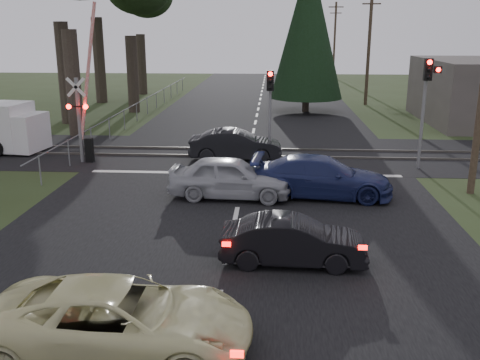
# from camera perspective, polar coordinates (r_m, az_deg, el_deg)

# --- Properties ---
(ground) EXTENTS (120.00, 120.00, 0.00)m
(ground) POSITION_cam_1_polar(r_m,az_deg,el_deg) (14.68, -1.28, -7.72)
(ground) COLOR #2B3719
(ground) RESTS_ON ground
(road) EXTENTS (14.00, 100.00, 0.01)m
(road) POSITION_cam_1_polar(r_m,az_deg,el_deg) (24.16, 0.73, 1.79)
(road) COLOR black
(road) RESTS_ON ground
(rail_corridor) EXTENTS (120.00, 8.00, 0.01)m
(rail_corridor) POSITION_cam_1_polar(r_m,az_deg,el_deg) (26.10, 0.95, 2.86)
(rail_corridor) COLOR black
(rail_corridor) RESTS_ON ground
(stop_line) EXTENTS (13.00, 0.35, 0.00)m
(stop_line) POSITION_cam_1_polar(r_m,az_deg,el_deg) (22.42, 0.49, 0.70)
(stop_line) COLOR silver
(stop_line) RESTS_ON ground
(rail_near) EXTENTS (120.00, 0.12, 0.10)m
(rail_near) POSITION_cam_1_polar(r_m,az_deg,el_deg) (25.31, 0.87, 2.55)
(rail_near) COLOR #59544C
(rail_near) RESTS_ON ground
(rail_far) EXTENTS (120.00, 0.12, 0.10)m
(rail_far) POSITION_cam_1_polar(r_m,az_deg,el_deg) (26.87, 1.03, 3.33)
(rail_far) COLOR #59544C
(rail_far) RESTS_ON ground
(crossing_signal) EXTENTS (1.62, 0.38, 6.96)m
(crossing_signal) POSITION_cam_1_polar(r_m,az_deg,el_deg) (24.98, -16.30, 6.43)
(crossing_signal) COLOR slate
(crossing_signal) RESTS_ON ground
(traffic_signal_right) EXTENTS (0.68, 0.48, 4.70)m
(traffic_signal_right) POSITION_cam_1_polar(r_m,az_deg,el_deg) (23.89, 19.31, 8.83)
(traffic_signal_right) COLOR slate
(traffic_signal_right) RESTS_ON ground
(traffic_signal_center) EXTENTS (0.32, 0.48, 4.10)m
(traffic_signal_center) POSITION_cam_1_polar(r_m,az_deg,el_deg) (24.28, 3.22, 8.57)
(traffic_signal_center) COLOR slate
(traffic_signal_center) RESTS_ON ground
(utility_pole_mid) EXTENTS (1.80, 0.26, 9.00)m
(utility_pole_mid) POSITION_cam_1_polar(r_m,az_deg,el_deg) (44.04, 13.60, 13.92)
(utility_pole_mid) COLOR #4C3D2D
(utility_pole_mid) RESTS_ON ground
(utility_pole_far) EXTENTS (1.80, 0.26, 9.00)m
(utility_pole_far) POSITION_cam_1_polar(r_m,az_deg,el_deg) (68.81, 10.06, 14.65)
(utility_pole_far) COLOR #4C3D2D
(utility_pole_far) RESTS_ON ground
(conifer_tree) EXTENTS (5.20, 5.20, 11.00)m
(conifer_tree) POSITION_cam_1_polar(r_m,az_deg,el_deg) (39.48, 7.28, 15.90)
(conifer_tree) COLOR #473D33
(conifer_tree) RESTS_ON ground
(fence_left) EXTENTS (0.10, 36.00, 1.20)m
(fence_left) POSITION_cam_1_polar(r_m,az_deg,el_deg) (37.47, -10.35, 6.57)
(fence_left) COLOR slate
(fence_left) RESTS_ON ground
(cream_coupe) EXTENTS (4.96, 2.29, 1.38)m
(cream_coupe) POSITION_cam_1_polar(r_m,az_deg,el_deg) (10.44, -12.75, -14.33)
(cream_coupe) COLOR beige
(cream_coupe) RESTS_ON ground
(dark_hatchback) EXTENTS (3.75, 1.39, 1.23)m
(dark_hatchback) POSITION_cam_1_polar(r_m,az_deg,el_deg) (13.85, 5.67, -6.53)
(dark_hatchback) COLOR black
(dark_hatchback) RESTS_ON ground
(silver_car) EXTENTS (4.48, 2.00, 1.50)m
(silver_car) POSITION_cam_1_polar(r_m,az_deg,el_deg) (19.08, -1.02, 0.28)
(silver_car) COLOR #A4A6AC
(silver_car) RESTS_ON ground
(blue_sedan) EXTENTS (5.19, 2.48, 1.46)m
(blue_sedan) POSITION_cam_1_polar(r_m,az_deg,el_deg) (19.45, 8.70, 0.34)
(blue_sedan) COLOR navy
(blue_sedan) RESTS_ON ground
(dark_car_far) EXTENTS (4.26, 1.54, 1.40)m
(dark_car_far) POSITION_cam_1_polar(r_m,az_deg,el_deg) (24.70, -0.47, 3.76)
(dark_car_far) COLOR black
(dark_car_far) RESTS_ON ground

